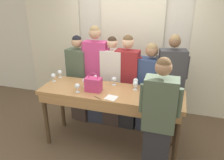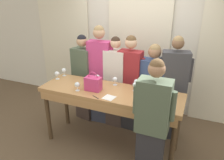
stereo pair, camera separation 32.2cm
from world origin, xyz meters
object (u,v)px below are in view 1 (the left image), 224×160
object	(u,v)px
guest_pink_top	(96,75)
wine_glass_center_mid	(53,76)
wine_glass_front_right	(85,81)
wine_glass_back_mid	(135,84)
wine_glass_center_right	(96,78)
guest_cream_sweater	(112,82)
guest_beige_cap	(170,87)
host_pouring	(158,124)
wine_glass_front_mid	(60,72)
guest_navy_coat	(149,89)
wine_glass_front_left	(77,86)
wine_bottle	(154,86)
wine_glass_back_left	(114,80)
guest_olive_jacket	(79,79)
wine_glass_center_left	(147,84)
guest_striped_shirt	(127,83)
tasting_bar	(110,98)
wine_glass_back_right	(136,81)
handbag	(93,84)

from	to	relation	value
guest_pink_top	wine_glass_center_mid	bearing A→B (deg)	-137.54
wine_glass_front_right	wine_glass_back_mid	distance (m)	0.80
wine_glass_center_right	guest_cream_sweater	xyz separation A→B (m)	(0.17, 0.39, -0.22)
guest_beige_cap	host_pouring	xyz separation A→B (m)	(-0.08, -1.14, -0.02)
wine_glass_front_mid	guest_cream_sweater	distance (m)	0.94
host_pouring	guest_navy_coat	bearing A→B (deg)	102.95
wine_glass_front_left	wine_glass_center_right	world-z (taller)	same
wine_bottle	wine_glass_back_mid	distance (m)	0.29
wine_glass_center_right	wine_glass_back_left	xyz separation A→B (m)	(0.31, 0.02, -0.00)
wine_glass_center_right	guest_olive_jacket	xyz separation A→B (m)	(-0.49, 0.39, -0.23)
wine_glass_center_left	guest_cream_sweater	bearing A→B (deg)	149.83
wine_glass_center_left	guest_navy_coat	world-z (taller)	guest_navy_coat
wine_glass_front_mid	guest_beige_cap	xyz separation A→B (m)	(1.87, 0.34, -0.18)
wine_glass_center_mid	guest_navy_coat	world-z (taller)	guest_navy_coat
wine_glass_center_left	host_pouring	distance (m)	0.81
wine_glass_front_left	wine_glass_center_mid	bearing A→B (deg)	154.50
wine_glass_front_right	host_pouring	size ratio (longest dim) A/B	0.08
wine_glass_center_mid	guest_beige_cap	bearing A→B (deg)	15.35
guest_pink_top	guest_striped_shirt	distance (m)	0.58
tasting_bar	guest_navy_coat	bearing A→B (deg)	50.22
wine_glass_front_mid	guest_striped_shirt	world-z (taller)	guest_striped_shirt
tasting_bar	wine_glass_front_right	xyz separation A→B (m)	(-0.44, 0.06, 0.21)
wine_glass_back_right	wine_glass_back_left	bearing A→B (deg)	-173.72
handbag	wine_glass_front_left	world-z (taller)	handbag
wine_glass_back_right	host_pouring	world-z (taller)	host_pouring
wine_glass_center_right	guest_beige_cap	bearing A→B (deg)	18.31
wine_glass_back_right	handbag	bearing A→B (deg)	-149.33
wine_bottle	handbag	bearing A→B (deg)	-168.03
guest_striped_shirt	guest_navy_coat	bearing A→B (deg)	-0.00
wine_glass_front_right	wine_glass_back_right	bearing A→B (deg)	16.62
wine_bottle	wine_glass_center_mid	xyz separation A→B (m)	(-1.67, -0.03, -0.02)
wine_glass_center_mid	wine_glass_front_left	bearing A→B (deg)	-25.50
wine_glass_center_left	wine_glass_front_right	bearing A→B (deg)	-169.91
guest_beige_cap	guest_pink_top	bearing A→B (deg)	180.00
wine_glass_front_right	guest_olive_jacket	bearing A→B (deg)	123.39
wine_glass_center_left	host_pouring	bearing A→B (deg)	-70.80
guest_cream_sweater	guest_navy_coat	bearing A→B (deg)	0.00
wine_glass_front_right	wine_glass_center_left	distance (m)	0.97
tasting_bar	handbag	xyz separation A→B (m)	(-0.25, -0.06, 0.22)
wine_glass_back_left	tasting_bar	bearing A→B (deg)	-86.96
wine_glass_center_left	guest_beige_cap	size ratio (longest dim) A/B	0.08
wine_glass_front_left	wine_glass_center_left	distance (m)	1.06
wine_glass_center_left	wine_glass_center_right	bearing A→B (deg)	179.85
tasting_bar	wine_glass_back_left	world-z (taller)	wine_glass_back_left
wine_glass_front_left	wine_glass_front_right	bearing A→B (deg)	83.54
wine_bottle	wine_glass_back_right	bearing A→B (deg)	153.36
wine_glass_back_left	guest_striped_shirt	bearing A→B (deg)	70.91
wine_glass_front_mid	guest_pink_top	distance (m)	0.65
guest_navy_coat	handbag	bearing A→B (deg)	-138.46
wine_bottle	handbag	distance (m)	0.91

